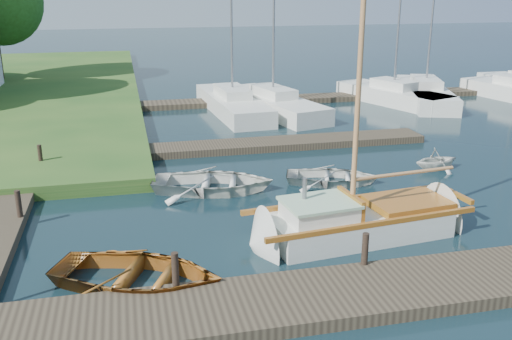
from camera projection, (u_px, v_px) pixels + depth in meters
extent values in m
plane|color=black|center=(256.00, 206.00, 18.07)|extent=(160.00, 160.00, 0.00)
cube|color=#30281E|center=(318.00, 298.00, 12.47)|extent=(18.00, 2.20, 0.30)
cube|color=#30281E|center=(267.00, 144.00, 24.48)|extent=(14.00, 1.60, 0.30)
cube|color=#30281E|center=(355.00, 96.00, 35.00)|extent=(30.00, 1.60, 0.30)
cylinder|color=black|center=(175.00, 269.00, 12.58)|extent=(0.16, 0.16, 0.80)
cylinder|color=black|center=(365.00, 249.00, 13.55)|extent=(0.16, 0.16, 0.80)
cylinder|color=black|center=(19.00, 204.00, 16.34)|extent=(0.16, 0.16, 0.80)
cylinder|color=black|center=(40.00, 155.00, 20.97)|extent=(0.16, 0.16, 0.80)
cube|color=silver|center=(357.00, 228.00, 15.86)|extent=(5.19, 2.55, 0.90)
cone|color=silver|center=(448.00, 214.00, 16.83)|extent=(1.51, 2.09, 1.96)
cone|color=silver|center=(258.00, 243.00, 14.92)|extent=(1.21, 2.06, 1.96)
cube|color=#855814|center=(342.00, 200.00, 16.55)|extent=(6.17, 0.82, 0.14)
cube|color=#855814|center=(376.00, 224.00, 14.86)|extent=(6.17, 0.82, 0.14)
cube|color=#855814|center=(460.00, 196.00, 16.79)|extent=(0.24, 1.11, 0.14)
cube|color=silver|center=(319.00, 211.00, 15.27)|extent=(1.95, 1.59, 0.44)
cube|color=#A1C8A1|center=(319.00, 203.00, 15.19)|extent=(2.06, 1.70, 0.08)
cube|color=#855814|center=(351.00, 204.00, 15.55)|extent=(0.28, 1.40, 0.60)
cylinder|color=slate|center=(305.00, 189.00, 15.26)|extent=(0.12, 0.12, 0.60)
cube|color=#855814|center=(408.00, 203.00, 16.20)|extent=(2.35, 1.74, 0.20)
cylinder|color=#97633E|center=(360.00, 60.00, 14.36)|extent=(0.14, 0.14, 8.40)
cylinder|color=#97633E|center=(404.00, 173.00, 15.86)|extent=(3.19, 0.46, 0.10)
imported|color=#855814|center=(137.00, 270.00, 13.15)|extent=(4.86, 4.28, 0.83)
imported|color=silver|center=(213.00, 179.00, 19.24)|extent=(4.66, 3.81, 0.84)
imported|color=silver|center=(333.00, 174.00, 20.03)|extent=(3.82, 3.24, 0.67)
imported|color=silver|center=(437.00, 157.00, 21.53)|extent=(1.98, 1.77, 0.94)
cube|color=silver|center=(233.00, 104.00, 31.15)|extent=(2.83, 8.92, 0.90)
cube|color=silver|center=(232.00, 92.00, 30.93)|extent=(1.62, 3.17, 0.50)
cylinder|color=slate|center=(231.00, 5.00, 29.53)|extent=(0.12, 0.12, 9.56)
cube|color=silver|center=(273.00, 104.00, 31.18)|extent=(4.25, 8.92, 0.90)
cube|color=silver|center=(273.00, 92.00, 30.96)|extent=(2.10, 3.28, 0.50)
cube|color=silver|center=(393.00, 96.00, 33.52)|extent=(4.72, 7.85, 0.90)
cube|color=silver|center=(394.00, 84.00, 33.30)|extent=(2.24, 2.97, 0.50)
cylinder|color=slate|center=(400.00, 11.00, 32.03)|extent=(0.12, 0.12, 8.73)
cube|color=silver|center=(425.00, 94.00, 34.22)|extent=(5.00, 9.30, 0.90)
cube|color=silver|center=(426.00, 82.00, 34.00)|extent=(2.35, 3.46, 0.50)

